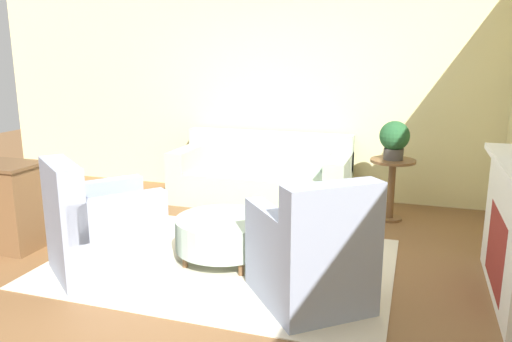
% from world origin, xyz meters
% --- Properties ---
extents(ground_plane, '(16.00, 16.00, 0.00)m').
position_xyz_m(ground_plane, '(0.00, 0.00, 0.00)').
color(ground_plane, brown).
extents(wall_back, '(8.90, 0.12, 2.80)m').
position_xyz_m(wall_back, '(0.00, 2.51, 1.40)').
color(wall_back, beige).
rests_on(wall_back, ground_plane).
extents(rug, '(3.03, 2.10, 0.01)m').
position_xyz_m(rug, '(0.00, 0.00, 0.01)').
color(rug, beige).
rests_on(rug, ground_plane).
extents(couch, '(2.22, 0.92, 0.87)m').
position_xyz_m(couch, '(-0.23, 1.97, 0.31)').
color(couch, '#9EB29E').
rests_on(couch, ground_plane).
extents(armchair_left, '(1.10, 1.13, 1.00)m').
position_xyz_m(armchair_left, '(-0.94, -0.49, 0.38)').
color(armchair_left, '#8E99B2').
rests_on(armchair_left, rug).
extents(armchair_right, '(1.10, 1.13, 1.00)m').
position_xyz_m(armchair_right, '(0.94, -0.49, 0.38)').
color(armchair_right, '#8E99B2').
rests_on(armchair_right, rug).
extents(ottoman_table, '(0.88, 0.88, 0.40)m').
position_xyz_m(ottoman_table, '(-0.00, 0.05, 0.27)').
color(ottoman_table, '#9EB29E').
rests_on(ottoman_table, rug).
extents(side_table, '(0.50, 0.50, 0.71)m').
position_xyz_m(side_table, '(1.38, 1.74, 0.48)').
color(side_table, brown).
rests_on(side_table, ground_plane).
extents(potted_plant_on_side_table, '(0.33, 0.33, 0.43)m').
position_xyz_m(potted_plant_on_side_table, '(1.38, 1.74, 0.95)').
color(potted_plant_on_side_table, '#4C4742').
rests_on(potted_plant_on_side_table, side_table).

